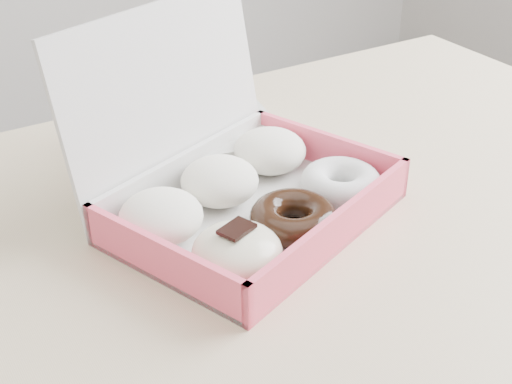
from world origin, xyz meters
TOP-DOWN VIEW (x-y plane):
  - table at (0.00, 0.00)m, footprint 1.20×0.80m
  - donut_box at (-0.09, 0.01)m, footprint 0.41×0.39m
  - newspapers at (-0.06, 0.19)m, footprint 0.27×0.23m

SIDE VIEW (x-z plane):
  - table at x=0.00m, z-range 0.30..1.05m
  - newspapers at x=-0.06m, z-range 0.75..0.79m
  - donut_box at x=-0.09m, z-range 0.67..0.91m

